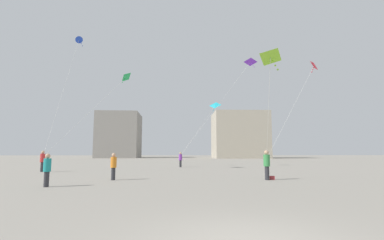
{
  "coord_description": "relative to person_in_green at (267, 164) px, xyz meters",
  "views": [
    {
      "loc": [
        -1.34,
        -5.55,
        1.73
      ],
      "look_at": [
        0.0,
        18.6,
        4.49
      ],
      "focal_mm": 26.36,
      "sensor_mm": 36.0,
      "label": 1
    }
  ],
  "objects": [
    {
      "name": "building_centre_hall",
      "position": [
        12.66,
        63.73,
        5.57
      ],
      "size": [
        15.3,
        13.56,
        13.16
      ],
      "color": "#B2A893",
      "rests_on": "ground_plane"
    },
    {
      "name": "person_in_orange",
      "position": [
        -9.6,
        0.44,
        -0.09
      ],
      "size": [
        0.37,
        0.37,
        1.68
      ],
      "rotation": [
        0.0,
        0.0,
        3.83
      ],
      "color": "#2D2D33",
      "rests_on": "ground_plane"
    },
    {
      "name": "building_left_hall",
      "position": [
        -23.34,
        71.22,
        5.83
      ],
      "size": [
        12.49,
        15.17,
        13.69
      ],
      "color": "gray",
      "rests_on": "ground_plane"
    },
    {
      "name": "kite_cyan_delta",
      "position": [
        -0.98,
        16.72,
        6.37
      ],
      "size": [
        4.93,
        1.92,
        6.54
      ],
      "color": "#1EB2C6"
    },
    {
      "name": "handbag_beside_flyer",
      "position": [
        0.35,
        0.1,
        -0.89
      ],
      "size": [
        0.35,
        0.23,
        0.24
      ],
      "primitive_type": "cube",
      "rotation": [
        0.0,
        0.0,
        5.97
      ],
      "color": "maroon",
      "rests_on": "ground_plane"
    },
    {
      "name": "kite_cobalt_diamond",
      "position": [
        -16.81,
        13.65,
        13.07
      ],
      "size": [
        1.17,
        6.1,
        13.48
      ],
      "color": "blue"
    },
    {
      "name": "person_in_teal",
      "position": [
        -12.16,
        -2.89,
        -0.1
      ],
      "size": [
        0.36,
        0.36,
        1.66
      ],
      "rotation": [
        0.0,
        0.0,
        3.3
      ],
      "color": "#2D2D33",
      "rests_on": "ground_plane"
    },
    {
      "name": "person_in_purple",
      "position": [
        -5.2,
        15.29,
        -0.07
      ],
      "size": [
        0.38,
        0.38,
        1.73
      ],
      "rotation": [
        0.0,
        0.0,
        3.09
      ],
      "color": "#2D2D33",
      "rests_on": "ground_plane"
    },
    {
      "name": "kite_crimson_delta",
      "position": [
        5.91,
        5.02,
        7.88
      ],
      "size": [
        6.57,
        5.79,
        8.13
      ],
      "color": "red"
    },
    {
      "name": "kite_emerald_delta",
      "position": [
        -10.95,
        10.56,
        8.14
      ],
      "size": [
        7.04,
        3.19,
        8.35
      ],
      "color": "green"
    },
    {
      "name": "kite_lime_delta",
      "position": [
        -0.73,
        -3.39,
        5.64
      ],
      "size": [
        1.49,
        4.08,
        5.72
      ],
      "color": "#8CD12D"
    },
    {
      "name": "person_in_red",
      "position": [
        -17.47,
        8.15,
        0.01
      ],
      "size": [
        0.41,
        0.41,
        1.86
      ],
      "rotation": [
        0.0,
        0.0,
        5.86
      ],
      "color": "#2D2D33",
      "rests_on": "ground_plane"
    },
    {
      "name": "person_in_green",
      "position": [
        0.0,
        0.0,
        0.0
      ],
      "size": [
        0.4,
        0.4,
        1.85
      ],
      "rotation": [
        0.0,
        0.0,
        1.41
      ],
      "color": "#2D2D33",
      "rests_on": "ground_plane"
    },
    {
      "name": "kite_violet_delta",
      "position": [
        2.68,
        13.93,
        10.85
      ],
      "size": [
        8.71,
        1.72,
        11.21
      ],
      "color": "purple"
    }
  ]
}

